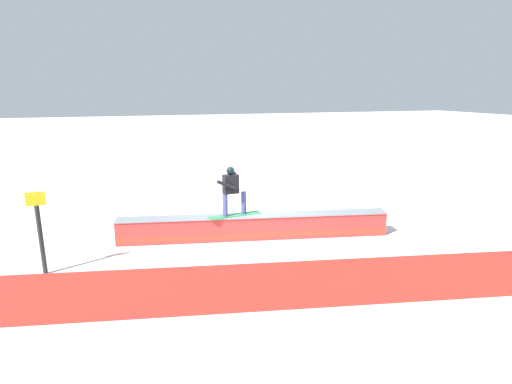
% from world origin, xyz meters
% --- Properties ---
extents(ground_plane, '(120.00, 120.00, 0.00)m').
position_xyz_m(ground_plane, '(0.00, 0.00, 0.00)').
color(ground_plane, white).
extents(grind_box, '(7.42, 1.93, 0.69)m').
position_xyz_m(grind_box, '(0.00, 0.00, 0.32)').
color(grind_box, red).
rests_on(grind_box, ground_plane).
extents(snowboarder, '(1.53, 0.50, 1.37)m').
position_xyz_m(snowboarder, '(0.62, -0.10, 1.43)').
color(snowboarder, '#348D51').
rests_on(snowboarder, grind_box).
extents(safety_fence, '(13.20, 2.70, 0.96)m').
position_xyz_m(safety_fence, '(0.00, 3.90, 0.48)').
color(safety_fence, red).
rests_on(safety_fence, ground_plane).
extents(trail_marker, '(0.40, 0.10, 1.91)m').
position_xyz_m(trail_marker, '(5.19, 0.68, 1.02)').
color(trail_marker, '#262628').
rests_on(trail_marker, ground_plane).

